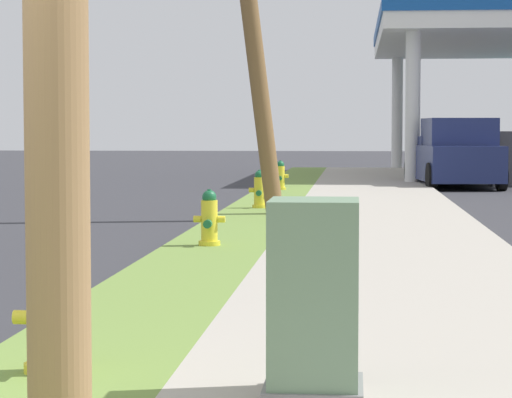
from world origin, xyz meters
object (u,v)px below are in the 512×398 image
object	(u,v)px
fire_hydrant_third	(260,191)
fire_hydrant_fourth	(280,177)
fire_hydrant_nearest	(46,321)
truck_navy_at_forecourt	(453,155)
utility_cabinet	(314,306)
fire_hydrant_second	(209,221)

from	to	relation	value
fire_hydrant_third	fire_hydrant_fourth	bearing A→B (deg)	90.30
fire_hydrant_nearest	truck_navy_at_forecourt	world-z (taller)	truck_navy_at_forecourt
fire_hydrant_fourth	fire_hydrant_nearest	bearing A→B (deg)	-90.12
fire_hydrant_nearest	truck_navy_at_forecourt	xyz separation A→B (m)	(4.75, 25.49, 0.47)
fire_hydrant_third	utility_cabinet	world-z (taller)	utility_cabinet
fire_hydrant_fourth	utility_cabinet	world-z (taller)	utility_cabinet
fire_hydrant_nearest	fire_hydrant_second	size ratio (longest dim) A/B	1.00
fire_hydrant_nearest	utility_cabinet	distance (m)	1.79
utility_cabinet	fire_hydrant_nearest	bearing A→B (deg)	164.05
fire_hydrant_fourth	truck_navy_at_forecourt	distance (m)	6.27
fire_hydrant_second	truck_navy_at_forecourt	size ratio (longest dim) A/B	0.13
fire_hydrant_second	truck_navy_at_forecourt	xyz separation A→B (m)	(4.73, 17.77, 0.47)
fire_hydrant_nearest	fire_hydrant_third	xyz separation A→B (m)	(0.08, 14.79, 0.00)
fire_hydrant_nearest	fire_hydrant_fourth	size ratio (longest dim) A/B	1.00
fire_hydrant_second	fire_hydrant_fourth	xyz separation A→B (m)	(0.02, 13.64, 0.00)
fire_hydrant_third	truck_navy_at_forecourt	size ratio (longest dim) A/B	0.13
fire_hydrant_fourth	utility_cabinet	xyz separation A→B (m)	(1.66, -21.85, 0.20)
fire_hydrant_second	truck_navy_at_forecourt	world-z (taller)	truck_navy_at_forecourt
fire_hydrant_third	truck_navy_at_forecourt	distance (m)	11.68
utility_cabinet	truck_navy_at_forecourt	bearing A→B (deg)	83.32
truck_navy_at_forecourt	fire_hydrant_fourth	bearing A→B (deg)	-138.79
truck_navy_at_forecourt	utility_cabinet	bearing A→B (deg)	-96.68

